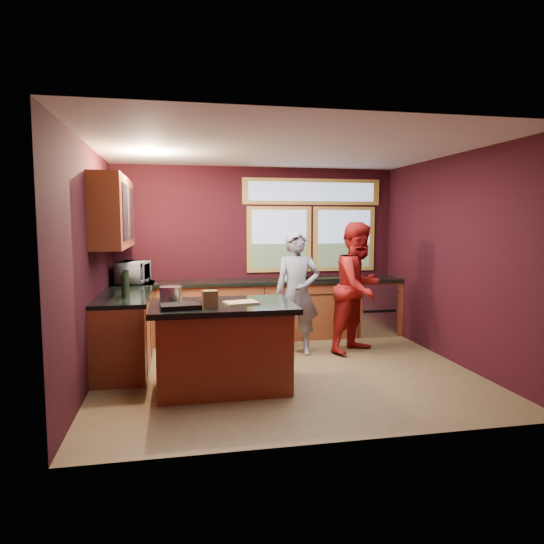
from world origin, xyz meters
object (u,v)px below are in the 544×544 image
object	(u,v)px
person_grey	(297,293)
island	(223,345)
person_red	(359,287)
stock_pot	(171,295)
cutting_board	(241,303)

from	to	relation	value
person_grey	island	bearing A→B (deg)	-124.70
person_red	stock_pot	distance (m)	2.76
stock_pot	person_red	bearing A→B (deg)	21.26
person_red	stock_pot	xyz separation A→B (m)	(-2.57, -1.00, 0.12)
island	stock_pot	size ratio (longest dim) A/B	6.46
island	person_grey	distance (m)	1.68
person_grey	cutting_board	size ratio (longest dim) A/B	4.87
person_grey	person_red	distance (m)	0.88
person_grey	stock_pot	size ratio (longest dim) A/B	7.10
cutting_board	person_grey	bearing A→B (deg)	52.68
person_red	stock_pot	bearing A→B (deg)	167.10
cutting_board	stock_pot	distance (m)	0.78
island	cutting_board	distance (m)	0.52
person_grey	stock_pot	world-z (taller)	person_grey
person_grey	person_red	size ratio (longest dim) A/B	0.93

